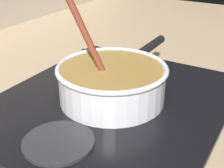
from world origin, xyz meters
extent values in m
cube|color=#9E8466|center=(0.00, 0.00, -0.02)|extent=(2.40, 1.60, 0.04)
cube|color=black|center=(0.02, 0.11, 0.01)|extent=(0.56, 0.48, 0.01)
torus|color=#592D0C|center=(0.02, 0.11, 0.02)|extent=(0.19, 0.19, 0.01)
cylinder|color=#262628|center=(-0.17, 0.11, 0.01)|extent=(0.13, 0.13, 0.01)
cylinder|color=silver|center=(0.02, 0.11, 0.05)|extent=(0.23, 0.23, 0.08)
cylinder|color=olive|center=(0.02, 0.11, 0.05)|extent=(0.22, 0.22, 0.07)
torus|color=silver|center=(0.02, 0.11, 0.09)|extent=(0.24, 0.24, 0.01)
cylinder|color=black|center=(0.21, 0.11, 0.08)|extent=(0.16, 0.02, 0.02)
cylinder|color=#E5CC7A|center=(0.07, 0.16, 0.08)|extent=(0.03, 0.03, 0.01)
cylinder|color=#EDD88C|center=(0.02, 0.08, 0.08)|extent=(0.03, 0.03, 0.01)
cylinder|color=beige|center=(-0.03, 0.04, 0.08)|extent=(0.04, 0.04, 0.01)
cylinder|color=#EDD88C|center=(-0.04, 0.09, 0.08)|extent=(0.03, 0.03, 0.01)
cylinder|color=beige|center=(0.02, 0.15, 0.08)|extent=(0.03, 0.03, 0.01)
cylinder|color=#E5CC7A|center=(0.05, 0.11, 0.08)|extent=(0.03, 0.03, 0.01)
cylinder|color=maroon|center=(-0.01, 0.16, 0.19)|extent=(0.04, 0.12, 0.24)
cube|color=brown|center=(0.00, 0.11, 0.07)|extent=(0.04, 0.05, 0.01)
camera|label=1|loc=(-0.51, -0.20, 0.35)|focal=49.83mm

